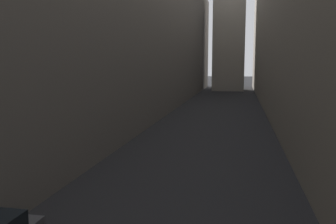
% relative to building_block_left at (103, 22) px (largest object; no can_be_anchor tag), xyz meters
% --- Properties ---
extents(ground_plane, '(264.00, 264.00, 0.00)m').
position_rel_building_block_left_xyz_m(ground_plane, '(12.42, -2.00, -10.36)').
color(ground_plane, '#232326').
extents(building_block_left, '(13.84, 108.00, 20.72)m').
position_rel_building_block_left_xyz_m(building_block_left, '(0.00, 0.00, 0.00)').
color(building_block_left, slate).
rests_on(building_block_left, ground).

